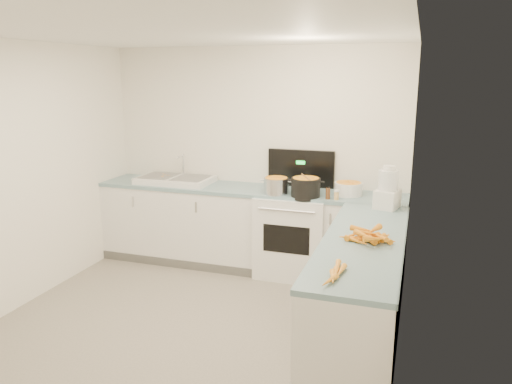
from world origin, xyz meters
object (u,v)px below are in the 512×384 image
(stove, at_px, (294,232))
(black_pot, at_px, (306,188))
(food_processor, at_px, (388,190))
(spice_jar, at_px, (336,196))
(sink, at_px, (175,180))
(mixing_bowl, at_px, (348,189))
(extract_bottle, at_px, (328,194))
(steel_pot, at_px, (276,187))

(stove, distance_m, black_pot, 0.60)
(black_pot, distance_m, food_processor, 0.87)
(black_pot, bearing_deg, spice_jar, -7.23)
(sink, bearing_deg, food_processor, -9.29)
(stove, bearing_deg, mixing_bowl, 3.17)
(sink, xyz_separation_m, spice_jar, (1.94, -0.23, 0.00))
(black_pot, bearing_deg, extract_bottle, -10.02)
(steel_pot, bearing_deg, black_pot, -2.55)
(stove, relative_size, sink, 1.58)
(extract_bottle, bearing_deg, sink, 172.97)
(steel_pot, relative_size, black_pot, 0.88)
(sink, bearing_deg, steel_pot, -7.58)
(steel_pot, distance_m, food_processor, 1.19)
(extract_bottle, distance_m, spice_jar, 0.09)
(mixing_bowl, bearing_deg, stove, -176.83)
(sink, relative_size, black_pot, 2.83)
(sink, distance_m, steel_pot, 1.30)
(stove, bearing_deg, food_processor, -21.04)
(mixing_bowl, distance_m, spice_jar, 0.26)
(stove, distance_m, food_processor, 1.25)
(black_pot, bearing_deg, food_processor, -14.37)
(black_pot, xyz_separation_m, food_processor, (0.84, -0.22, 0.09))
(black_pot, relative_size, mixing_bowl, 1.03)
(mixing_bowl, height_order, extract_bottle, mixing_bowl)
(sink, bearing_deg, extract_bottle, -7.03)
(sink, xyz_separation_m, steel_pot, (1.29, -0.17, 0.04))
(stove, relative_size, black_pot, 4.48)
(black_pot, relative_size, extract_bottle, 2.61)
(extract_bottle, height_order, spice_jar, extract_bottle)
(steel_pot, height_order, black_pot, black_pot)
(sink, relative_size, food_processor, 2.09)
(stove, relative_size, food_processor, 3.30)
(sink, distance_m, spice_jar, 1.95)
(stove, bearing_deg, extract_bottle, -27.83)
(stove, height_order, spice_jar, stove)
(food_processor, bearing_deg, sink, 170.71)
(stove, bearing_deg, spice_jar, -23.32)
(sink, height_order, extract_bottle, sink)
(steel_pot, height_order, spice_jar, steel_pot)
(mixing_bowl, xyz_separation_m, extract_bottle, (-0.17, -0.24, -0.01))
(black_pot, relative_size, food_processor, 0.74)
(stove, distance_m, sink, 1.54)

